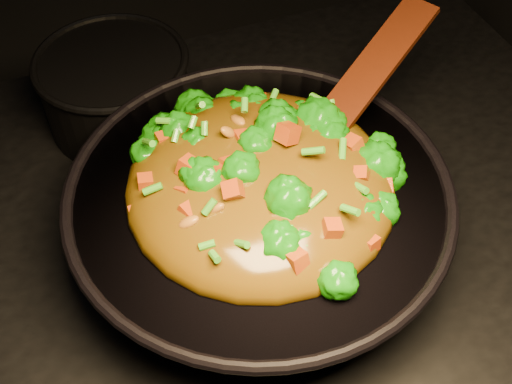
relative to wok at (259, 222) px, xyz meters
name	(u,v)px	position (x,y,z in m)	size (l,w,h in m)	color
wok	(259,222)	(0.00, 0.00, 0.00)	(0.44, 0.44, 0.12)	black
stir_fry	(261,158)	(0.00, 0.00, 0.12)	(0.31, 0.31, 0.11)	#167608
spatula	(351,96)	(0.14, 0.06, 0.11)	(0.31, 0.05, 0.01)	#3D1005
back_pot	(116,91)	(-0.11, 0.31, 0.00)	(0.21, 0.21, 0.12)	black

